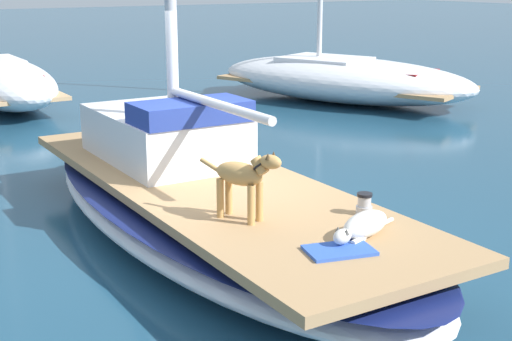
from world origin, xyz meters
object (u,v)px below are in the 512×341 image
Objects in this scene: deck_winch at (364,204)px; moored_boat_starboard_side at (343,78)px; dog_tan at (243,177)px; deck_towel at (339,250)px; dog_white at (363,226)px; sailboat_main at (210,208)px.

moored_boat_starboard_side is at bearing 53.01° from deck_winch.
deck_towel is at bearing -76.74° from dog_tan.
deck_winch is at bearing 39.21° from deck_towel.
moored_boat_starboard_side is (7.08, 8.98, -0.12)m from deck_towel.
deck_winch is 1.06m from deck_towel.
deck_winch is at bearing 49.32° from dog_white.
moored_boat_starboard_side is (7.34, 7.85, -0.53)m from dog_tan.
sailboat_main is 2.00m from deck_winch.
dog_white is at bearing 23.95° from deck_towel.
deck_winch is 0.38× the size of deck_towel.
deck_winch is (1.08, -0.46, -0.32)m from dog_tan.
dog_white is 0.65m from deck_winch.
moored_boat_starboard_side is (6.99, 6.49, 0.22)m from sailboat_main.
dog_white is 1.65× the size of deck_towel.
deck_towel is (-0.82, -0.67, -0.08)m from deck_winch.
deck_towel is (-0.09, -2.48, 0.34)m from sailboat_main.
deck_winch reaches higher than deck_towel.
dog_tan is 0.12× the size of moored_boat_starboard_side.
moored_boat_starboard_side is at bearing 46.91° from dog_tan.
moored_boat_starboard_side is at bearing 42.90° from sailboat_main.
sailboat_main is at bearing -137.10° from moored_boat_starboard_side.
deck_towel is (0.27, -1.13, -0.41)m from dog_tan.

